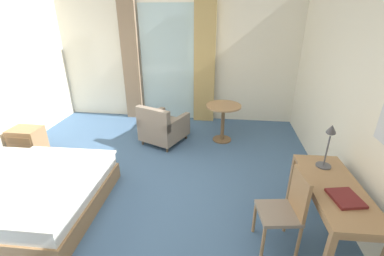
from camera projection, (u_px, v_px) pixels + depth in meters
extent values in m
cube|color=#426084|center=(140.00, 197.00, 3.74)|extent=(6.00, 6.69, 0.10)
cube|color=silver|center=(176.00, 56.00, 5.93)|extent=(5.60, 0.12, 2.89)
cube|color=silver|center=(376.00, 106.00, 2.82)|extent=(0.12, 6.29, 2.89)
cube|color=silver|center=(168.00, 64.00, 5.95)|extent=(1.23, 0.02, 2.54)
cube|color=#897056|center=(131.00, 60.00, 5.90)|extent=(0.37, 0.10, 2.76)
cube|color=tan|center=(205.00, 61.00, 5.72)|extent=(0.46, 0.10, 2.76)
cube|color=#9E754C|center=(23.00, 199.00, 3.44)|extent=(2.06, 1.69, 0.24)
cube|color=white|center=(18.00, 186.00, 3.35)|extent=(2.00, 1.63, 0.19)
cube|color=silver|center=(41.00, 180.00, 3.27)|extent=(1.37, 1.65, 0.03)
cube|color=#9E754C|center=(28.00, 141.00, 4.71)|extent=(0.51, 0.39, 0.49)
cube|color=olive|center=(18.00, 141.00, 4.49)|extent=(0.44, 0.01, 0.12)
cube|color=#9E754C|center=(335.00, 188.00, 2.71)|extent=(0.57, 1.29, 0.04)
cube|color=#9E754C|center=(334.00, 192.00, 2.73)|extent=(0.52, 1.23, 0.08)
cube|color=#9E754C|center=(329.00, 183.00, 3.39)|extent=(0.06, 0.06, 0.69)
cube|color=#9E754C|center=(292.00, 181.00, 3.43)|extent=(0.06, 0.06, 0.69)
cube|color=gray|center=(278.00, 213.00, 2.76)|extent=(0.46, 0.46, 0.04)
cube|color=#9E754C|center=(299.00, 193.00, 2.66)|extent=(0.09, 0.38, 0.46)
cylinder|color=#9E754C|center=(254.00, 218.00, 3.02)|extent=(0.04, 0.04, 0.41)
cylinder|color=#9E754C|center=(263.00, 243.00, 2.69)|extent=(0.04, 0.04, 0.41)
cylinder|color=#9E754C|center=(286.00, 217.00, 3.02)|extent=(0.04, 0.04, 0.41)
cylinder|color=#9E754C|center=(298.00, 242.00, 2.69)|extent=(0.04, 0.04, 0.41)
cylinder|color=#4C4C51|center=(323.00, 166.00, 3.05)|extent=(0.17, 0.17, 0.02)
cylinder|color=#4C4C51|center=(327.00, 151.00, 2.97)|extent=(0.02, 0.02, 0.37)
cone|color=#4C4C51|center=(332.00, 129.00, 2.99)|extent=(0.12, 0.14, 0.15)
cube|color=maroon|center=(345.00, 198.00, 2.51)|extent=(0.31, 0.34, 0.03)
cube|color=gray|center=(165.00, 130.00, 5.14)|extent=(0.95, 0.99, 0.29)
cube|color=gray|center=(153.00, 119.00, 4.74)|extent=(0.69, 0.39, 0.40)
cube|color=gray|center=(177.00, 123.00, 4.91)|extent=(0.40, 0.75, 0.16)
cube|color=gray|center=(152.00, 117.00, 5.19)|extent=(0.40, 0.75, 0.16)
cylinder|color=#4C3D2D|center=(186.00, 136.00, 5.35)|extent=(0.04, 0.04, 0.10)
cylinder|color=#4C3D2D|center=(163.00, 130.00, 5.62)|extent=(0.04, 0.04, 0.10)
cylinder|color=#4C3D2D|center=(167.00, 149.00, 4.83)|extent=(0.04, 0.04, 0.10)
cylinder|color=#4C3D2D|center=(143.00, 142.00, 5.10)|extent=(0.04, 0.04, 0.10)
cylinder|color=#9E754C|center=(224.00, 106.00, 5.00)|extent=(0.67, 0.67, 0.03)
cylinder|color=brown|center=(223.00, 124.00, 5.16)|extent=(0.07, 0.07, 0.71)
cylinder|color=brown|center=(222.00, 139.00, 5.30)|extent=(0.37, 0.37, 0.02)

